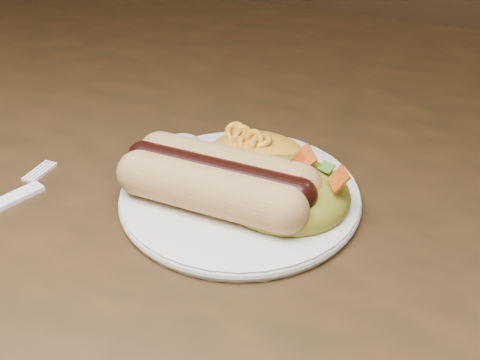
% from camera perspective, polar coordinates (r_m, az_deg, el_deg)
% --- Properties ---
extents(table, '(1.60, 0.90, 0.75)m').
position_cam_1_polar(table, '(0.63, -1.53, -3.06)').
color(table, '#432A14').
rests_on(table, floor).
extents(plate, '(0.27, 0.27, 0.01)m').
position_cam_1_polar(plate, '(0.49, 0.00, -1.50)').
color(plate, silver).
rests_on(plate, table).
extents(hotdog, '(0.14, 0.07, 0.04)m').
position_cam_1_polar(hotdog, '(0.46, -2.27, 0.16)').
color(hotdog, '#D9BA59').
rests_on(hotdog, plate).
extents(mac_and_cheese, '(0.12, 0.11, 0.04)m').
position_cam_1_polar(mac_and_cheese, '(0.51, 1.70, 3.71)').
color(mac_and_cheese, orange).
rests_on(mac_and_cheese, plate).
extents(sour_cream, '(0.04, 0.04, 0.02)m').
position_cam_1_polar(sour_cream, '(0.53, -5.87, 3.61)').
color(sour_cream, silver).
rests_on(sour_cream, plate).
extents(taco_salad, '(0.11, 0.10, 0.05)m').
position_cam_1_polar(taco_salad, '(0.46, 4.73, -0.19)').
color(taco_salad, '#9D6909').
rests_on(taco_salad, plate).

